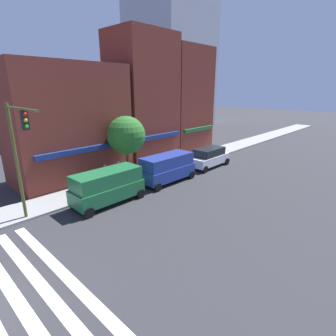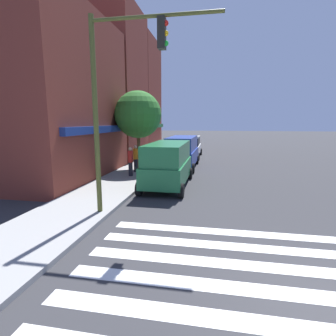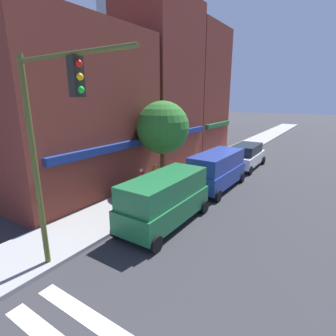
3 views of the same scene
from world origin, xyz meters
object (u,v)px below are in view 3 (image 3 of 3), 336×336
at_px(pedestrian_red_jacket, 142,183).
at_px(street_tree, 163,128).
at_px(traffic_signal, 48,136).
at_px(van_green, 165,198).
at_px(pedestrian_orange_vest, 155,177).
at_px(suv_white, 246,155).
at_px(van_blue, 217,169).

bearing_deg(pedestrian_red_jacket, street_tree, 80.90).
relative_size(traffic_signal, pedestrian_red_jacket, 3.92).
distance_m(van_green, pedestrian_orange_vest, 4.04).
bearing_deg(traffic_signal, suv_white, -2.59).
bearing_deg(traffic_signal, van_blue, -4.06).
bearing_deg(pedestrian_red_jacket, pedestrian_orange_vest, 80.97).
bearing_deg(traffic_signal, pedestrian_red_jacket, 16.21).
distance_m(traffic_signal, van_green, 5.94).
distance_m(traffic_signal, van_blue, 11.31).
xyz_separation_m(van_green, street_tree, (3.94, 2.80, 2.63)).
bearing_deg(pedestrian_red_jacket, traffic_signal, -87.08).
distance_m(traffic_signal, street_tree, 9.04).
bearing_deg(street_tree, van_green, -144.63).
height_order(traffic_signal, pedestrian_red_jacket, traffic_signal).
bearing_deg(van_blue, traffic_signal, 176.76).
xyz_separation_m(traffic_signal, pedestrian_orange_vest, (7.80, 1.97, -3.59)).
bearing_deg(van_blue, pedestrian_red_jacket, 149.78).
height_order(traffic_signal, van_green, traffic_signal).
distance_m(pedestrian_red_jacket, street_tree, 3.70).
xyz_separation_m(pedestrian_orange_vest, pedestrian_red_jacket, (-1.40, -0.10, 0.00)).
bearing_deg(pedestrian_orange_vest, traffic_signal, -6.70).
relative_size(pedestrian_orange_vest, pedestrian_red_jacket, 1.00).
xyz_separation_m(van_blue, suv_white, (6.15, 0.00, -0.25)).
relative_size(traffic_signal, van_blue, 1.38).
bearing_deg(suv_white, van_green, 179.22).
height_order(van_blue, suv_white, van_blue).
xyz_separation_m(traffic_signal, street_tree, (8.77, 2.03, -0.75)).
bearing_deg(pedestrian_red_jacket, van_blue, 45.67).
bearing_deg(suv_white, van_blue, 179.22).
bearing_deg(traffic_signal, pedestrian_orange_vest, 14.14).
distance_m(van_green, pedestrian_red_jacket, 3.07).
relative_size(van_green, van_blue, 1.00).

